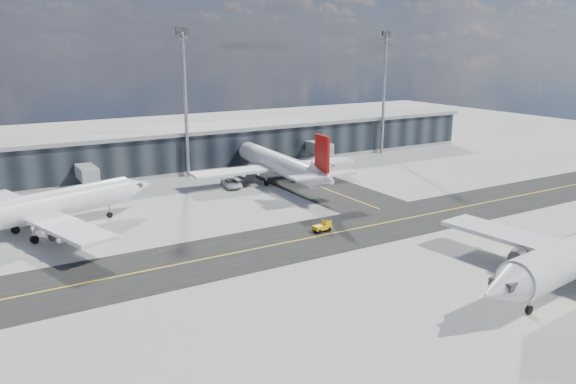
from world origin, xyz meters
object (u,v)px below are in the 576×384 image
airliner_redtail (279,164)px  service_van (232,183)px  airliner_af (25,210)px  baggage_tug (323,226)px

airliner_redtail → service_van: airliner_redtail is taller
airliner_af → airliner_redtail: airliner_af is taller
airliner_af → baggage_tug: airliner_af is taller
baggage_tug → service_van: 29.68m
airliner_redtail → baggage_tug: 29.34m
airliner_af → baggage_tug: bearing=46.2°
airliner_redtail → service_van: size_ratio=6.62×
airliner_af → airliner_redtail: 46.21m
service_van → airliner_af: bearing=-156.4°
airliner_redtail → baggage_tug: size_ratio=14.48×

